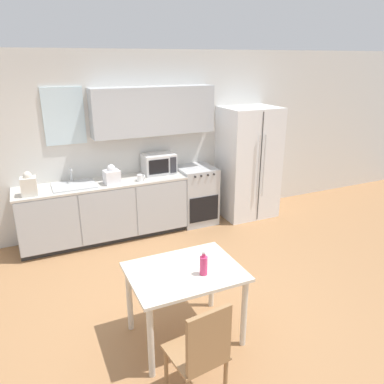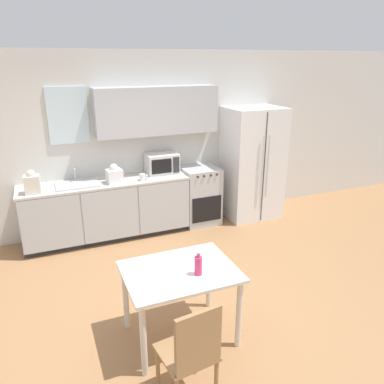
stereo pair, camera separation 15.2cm
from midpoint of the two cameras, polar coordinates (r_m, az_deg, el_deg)
name	(u,v)px [view 1 (the left image)]	position (r m, az deg, el deg)	size (l,w,h in m)	color
ground_plane	(180,298)	(4.42, -2.89, -15.89)	(12.00, 12.00, 0.00)	#9E7047
wall_back	(128,138)	(5.79, -10.51, 8.10)	(12.00, 0.38, 2.70)	silver
kitchen_counter	(105,210)	(5.70, -13.90, -2.75)	(2.43, 0.61, 0.89)	#333333
oven_range	(196,195)	(6.11, -0.07, -0.45)	(0.57, 0.61, 0.93)	#B7BABC
refrigerator	(248,163)	(6.35, 7.87, 4.44)	(0.90, 0.75, 1.84)	white
kitchen_sink	(74,185)	(5.51, -18.32, 1.03)	(0.59, 0.46, 0.21)	#B7BABC
microwave	(159,164)	(5.81, -5.83, 4.33)	(0.49, 0.34, 0.30)	silver
coffee_mug	(140,178)	(5.49, -8.66, 2.16)	(0.12, 0.08, 0.10)	white
grocery_bag_0	(112,175)	(5.44, -12.93, 2.46)	(0.23, 0.20, 0.28)	white
grocery_bag_1	(29,185)	(5.30, -24.37, 0.98)	(0.20, 0.18, 0.32)	silver
dining_table	(185,281)	(3.57, -2.35, -13.44)	(1.02, 0.78, 0.74)	beige
dining_chair_near	(202,350)	(3.00, 0.02, -22.98)	(0.45, 0.45, 0.93)	#997047
drink_bottle	(204,265)	(3.40, 0.48, -11.04)	(0.07, 0.07, 0.23)	#DB386B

